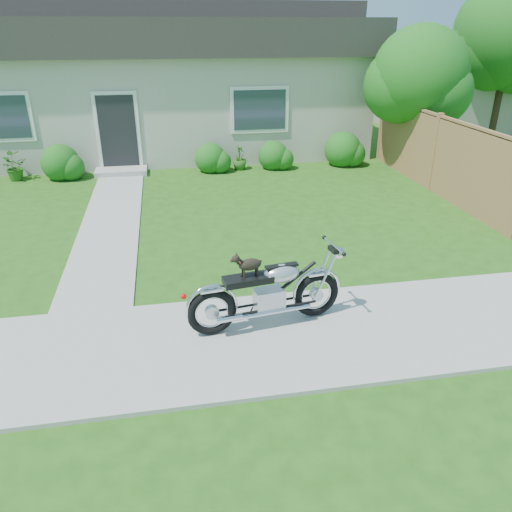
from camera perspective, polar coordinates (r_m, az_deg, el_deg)
The scene contains 10 objects.
ground at distance 6.67m, azimuth -6.38°, elevation -10.06°, with size 80.00×80.00×0.00m, color #235114.
sidewalk at distance 6.66m, azimuth -6.39°, elevation -9.92°, with size 24.00×2.20×0.04m, color #9E9B93.
walkway at distance 11.20m, azimuth -16.16°, elevation 4.11°, with size 1.20×8.00×0.03m, color #9E9B93.
house at distance 17.55m, azimuth -10.09°, elevation 19.14°, with size 12.60×7.03×4.50m.
fence at distance 13.31m, azimuth 19.79°, elevation 11.03°, with size 0.12×6.62×1.90m.
tree_near at distance 14.81m, azimuth 18.68°, elevation 18.57°, with size 2.59×2.53×3.88m.
shrub_row at distance 14.39m, azimuth -8.42°, elevation 10.98°, with size 11.52×1.07×1.07m.
potted_plant_left at distance 14.99m, azimuth -26.04°, elevation 9.13°, with size 0.66×0.57×0.73m, color #296019.
potted_plant_right at distance 14.59m, azimuth -1.90°, elevation 11.20°, with size 0.40×0.40×0.71m, color #2C621B.
motorcycle_with_dog at distance 6.73m, azimuth 1.52°, elevation -4.15°, with size 2.22×0.66×1.11m.
Camera 1 is at (-0.27, -5.47, 3.80)m, focal length 35.00 mm.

